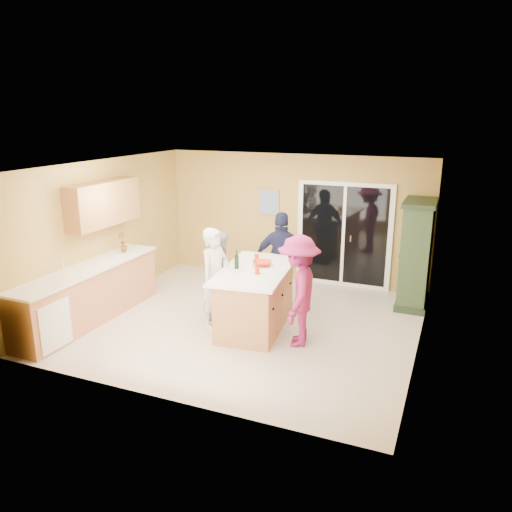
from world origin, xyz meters
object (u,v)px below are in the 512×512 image
at_px(kitchen_island, 255,300).
at_px(woman_grey, 221,274).
at_px(woman_white, 215,279).
at_px(woman_navy, 282,260).
at_px(woman_magenta, 298,291).
at_px(green_hutch, 416,255).

distance_m(kitchen_island, woman_grey, 0.81).
xyz_separation_m(kitchen_island, woman_white, (-0.60, -0.23, 0.36)).
height_order(woman_navy, woman_magenta, woman_navy).
bearing_deg(woman_navy, woman_grey, 30.89).
relative_size(kitchen_island, woman_white, 1.21).
relative_size(kitchen_island, woman_grey, 1.34).
relative_size(kitchen_island, green_hutch, 1.04).
bearing_deg(kitchen_island, woman_white, -165.84).
relative_size(green_hutch, woman_grey, 1.29).
bearing_deg(woman_magenta, green_hutch, 137.31).
height_order(kitchen_island, woman_grey, woman_grey).
distance_m(green_hutch, woman_grey, 3.48).
height_order(kitchen_island, woman_white, woman_white).
bearing_deg(kitchen_island, woman_magenta, -27.31).
distance_m(woman_grey, woman_navy, 1.17).
height_order(woman_white, woman_grey, woman_white).
distance_m(kitchen_island, green_hutch, 3.06).
bearing_deg(green_hutch, woman_navy, -157.40).
bearing_deg(green_hutch, woman_grey, -149.48).
bearing_deg(woman_navy, kitchen_island, 70.47).
bearing_deg(woman_magenta, woman_white, -104.03).
bearing_deg(woman_white, woman_navy, -14.71).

